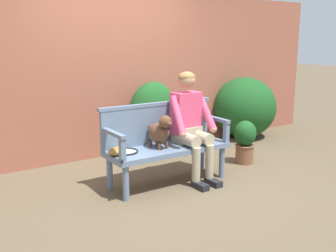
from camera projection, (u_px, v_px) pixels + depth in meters
ground_plane at (168, 183)px, 4.81m from camera, size 40.00×40.00×0.00m
brick_garden_fence at (109, 75)px, 5.85m from camera, size 8.00×0.30×2.38m
hedge_bush_far_right at (244, 107)px, 6.93m from camera, size 1.12×1.07×1.06m
hedge_bush_far_left at (153, 117)px, 6.01m from camera, size 0.80×0.60×1.08m
garden_bench at (168, 151)px, 4.73m from camera, size 1.51×0.53×0.46m
bench_backrest at (158, 122)px, 4.85m from camera, size 1.55×0.06×0.50m
bench_armrest_left_end at (117, 140)px, 4.22m from camera, size 0.06×0.53×0.28m
bench_armrest_right_end at (219, 124)px, 4.98m from camera, size 0.06×0.53×0.28m
person_seated at (190, 122)px, 4.81m from camera, size 0.56×0.66×1.33m
dog_on_bench at (160, 131)px, 4.60m from camera, size 0.22×0.41×0.41m
tennis_racket at (125, 152)px, 4.45m from camera, size 0.43×0.56×0.03m
baseball_glove at (117, 151)px, 4.36m from camera, size 0.27×0.25×0.09m
potted_plant at (245, 140)px, 5.51m from camera, size 0.31×0.31×0.60m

